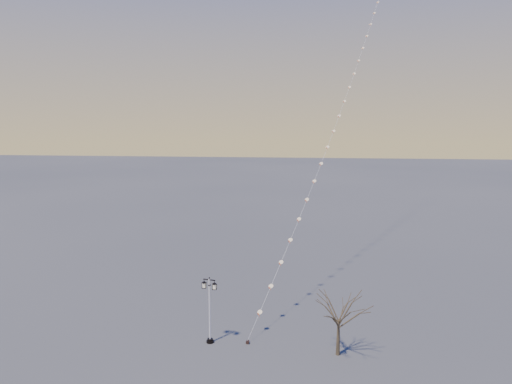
# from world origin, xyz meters

# --- Properties ---
(ground) EXTENTS (300.00, 300.00, 0.00)m
(ground) POSITION_xyz_m (0.00, 0.00, 0.00)
(ground) COLOR #474948
(ground) RESTS_ON ground
(street_lamp) EXTENTS (1.10, 0.57, 4.42)m
(street_lamp) POSITION_xyz_m (-2.56, 1.66, 2.44)
(street_lamp) COLOR black
(street_lamp) RESTS_ON ground
(bare_tree) EXTENTS (2.47, 2.47, 4.10)m
(bare_tree) POSITION_xyz_m (5.61, 0.89, 2.85)
(bare_tree) COLOR #463A26
(bare_tree) RESTS_ON ground
(kite_train) EXTENTS (16.26, 48.80, 39.47)m
(kite_train) POSITION_xyz_m (7.72, 25.86, 19.66)
(kite_train) COLOR black
(kite_train) RESTS_ON ground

